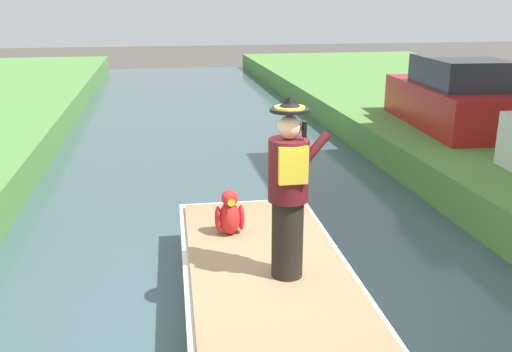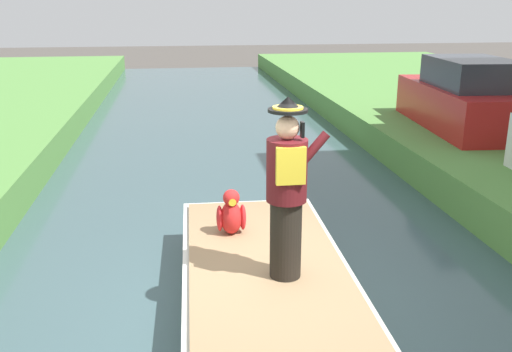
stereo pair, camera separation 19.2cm
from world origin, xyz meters
TOP-DOWN VIEW (x-y plane):
  - ground_plane at (0.00, 0.00)m, footprint 80.00×80.00m
  - canal_water at (0.00, 0.00)m, footprint 6.78×48.00m
  - boat at (0.00, 0.10)m, footprint 1.91×4.24m
  - person_pirate at (0.15, -0.23)m, footprint 0.61×0.42m
  - parrot_plush at (-0.29, 0.95)m, footprint 0.36×0.34m
  - parked_car_red at (5.31, 5.99)m, footprint 1.98×4.11m

SIDE VIEW (x-z plane):
  - ground_plane at x=0.00m, z-range 0.00..0.00m
  - canal_water at x=0.00m, z-range 0.00..0.10m
  - boat at x=0.00m, z-range 0.10..0.71m
  - parrot_plush at x=-0.29m, z-range 0.67..1.24m
  - parked_car_red at x=5.31m, z-range 0.63..2.13m
  - person_pirate at x=0.15m, z-range 0.71..2.56m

